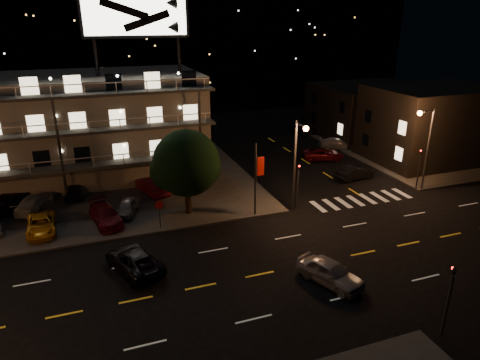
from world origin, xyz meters
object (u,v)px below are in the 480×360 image
object	(u,v)px
tree	(186,165)
road_car_west	(134,260)
side_car_0	(356,173)
road_car_east	(330,272)
lot_car_4	(127,207)
lot_car_7	(36,202)
lot_car_2	(41,225)

from	to	relation	value
tree	road_car_west	bearing A→B (deg)	-126.85
tree	side_car_0	xyz separation A→B (m)	(18.41, 2.49, -3.76)
tree	road_car_east	xyz separation A→B (m)	(6.12, -12.92, -3.69)
lot_car_4	lot_car_7	distance (m)	8.08
road_car_west	lot_car_2	bearing A→B (deg)	-71.48
tree	road_car_west	distance (m)	9.68
tree	side_car_0	distance (m)	18.95
lot_car_2	lot_car_7	xyz separation A→B (m)	(-0.70, 4.60, 0.08)
lot_car_4	side_car_0	xyz separation A→B (m)	(23.30, 0.86, -0.07)
road_car_east	lot_car_2	bearing A→B (deg)	120.06
lot_car_7	side_car_0	distance (m)	30.73
lot_car_2	lot_car_4	xyz separation A→B (m)	(6.61, 1.18, -0.00)
side_car_0	lot_car_2	bearing A→B (deg)	85.68
tree	lot_car_7	distance (m)	13.70
side_car_0	road_car_west	size ratio (longest dim) A/B	0.83
lot_car_7	side_car_0	world-z (taller)	lot_car_7
lot_car_4	lot_car_7	bearing A→B (deg)	176.98
side_car_0	road_car_east	size ratio (longest dim) A/B	0.94
side_car_0	lot_car_4	bearing A→B (deg)	83.88
lot_car_4	side_car_0	world-z (taller)	side_car_0
lot_car_7	side_car_0	bearing A→B (deg)	-161.92
lot_car_2	road_car_east	world-z (taller)	road_car_east
tree	lot_car_2	size ratio (longest dim) A/B	1.62
side_car_0	road_car_west	bearing A→B (deg)	103.84
lot_car_2	road_car_west	size ratio (longest dim) A/B	0.87
lot_car_4	road_car_east	distance (m)	18.25
lot_car_7	road_car_west	distance (m)	13.99
lot_car_7	road_car_west	xyz separation A→B (m)	(6.86, -12.19, -0.14)
lot_car_7	road_car_east	size ratio (longest dim) A/B	1.08
lot_car_7	road_car_east	distance (m)	25.67
tree	lot_car_7	world-z (taller)	tree
lot_car_4	lot_car_7	xyz separation A→B (m)	(-7.32, 3.42, 0.09)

